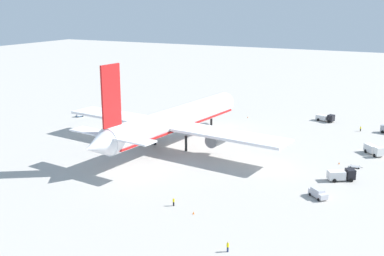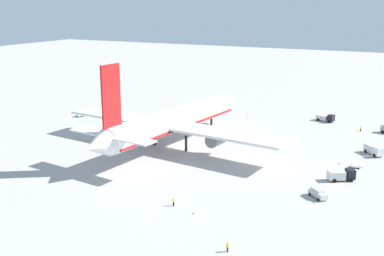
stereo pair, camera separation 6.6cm
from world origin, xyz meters
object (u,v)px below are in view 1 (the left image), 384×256
ground_worker_0 (361,129)px  traffic_cone_4 (118,116)px  airliner (173,121)px  baggage_cart_0 (79,115)px  service_truck_3 (326,118)px  ground_worker_1 (228,247)px  service_truck_0 (341,175)px  service_truck_2 (374,149)px  traffic_cone_2 (248,117)px  service_van (318,193)px  baggage_cart_1 (355,167)px  traffic_cone_0 (194,213)px  ground_worker_2 (174,202)px  traffic_cone_3 (339,163)px

ground_worker_0 → traffic_cone_4: bearing=103.0°
airliner → baggage_cart_0: size_ratio=23.03×
service_truck_3 → ground_worker_1: size_ratio=3.69×
ground_worker_0 → ground_worker_1: (-88.23, 8.42, 0.07)m
service_truck_0 → service_truck_2: (23.58, -4.25, 0.00)m
service_truck_0 → service_truck_3: 56.99m
airliner → baggage_cart_0: airliner is taller
airliner → traffic_cone_2: 42.97m
airliner → ground_worker_0: airliner is taller
service_van → traffic_cone_4: service_van is taller
baggage_cart_1 → traffic_cone_2: bearing=48.3°
traffic_cone_4 → service_truck_0: bearing=-109.1°
traffic_cone_0 → traffic_cone_2: 80.88m
service_truck_3 → ground_worker_2: size_ratio=3.79×
baggage_cart_1 → traffic_cone_3: traffic_cone_3 is taller
service_truck_3 → traffic_cone_2: 26.51m
ground_worker_0 → airliner: bearing=132.5°
ground_worker_0 → service_truck_2: bearing=-164.4°
baggage_cart_1 → traffic_cone_4: size_ratio=5.73×
traffic_cone_0 → traffic_cone_3: bearing=-24.7°
service_van → traffic_cone_3: 23.80m
traffic_cone_2 → airliner: bearing=170.9°
service_truck_2 → service_van: service_truck_2 is taller
baggage_cart_0 → baggage_cart_1: 96.51m
service_truck_3 → ground_worker_0: bearing=-122.7°
baggage_cart_0 → traffic_cone_2: (25.48, -53.99, -0.53)m
service_truck_2 → ground_worker_1: 66.54m
service_truck_0 → ground_worker_2: (-29.43, 27.32, -0.55)m
service_truck_2 → ground_worker_0: size_ratio=3.69×
service_truck_3 → traffic_cone_4: size_ratio=11.84×
ground_worker_2 → ground_worker_0: bearing=-18.2°
service_truck_0 → service_van: (-12.26, 2.54, -0.39)m
traffic_cone_0 → airliner: bearing=34.0°
traffic_cone_0 → traffic_cone_3: size_ratio=1.00×
baggage_cart_0 → traffic_cone_2: bearing=-64.7°
service_van → baggage_cart_1: (22.76, -4.03, -0.77)m
ground_worker_0 → ground_worker_2: (-76.40, 25.05, 0.04)m
traffic_cone_0 → service_truck_2: bearing=-25.7°
baggage_cart_0 → traffic_cone_3: bearing=-96.7°
service_truck_3 → service_truck_0: bearing=-164.9°
airliner → traffic_cone_0: bearing=-146.0°
service_truck_3 → ground_worker_2: (-84.45, 12.49, -0.44)m
ground_worker_1 → traffic_cone_0: ground_worker_1 is taller
service_truck_0 → traffic_cone_2: 62.49m
ground_worker_2 → traffic_cone_4: 79.89m
service_truck_0 → airliner: bearing=82.8°
baggage_cart_0 → ground_worker_2: bearing=-127.7°
traffic_cone_3 → traffic_cone_4: 81.59m
baggage_cart_1 → traffic_cone_4: 85.69m
service_truck_2 → traffic_cone_3: size_ratio=11.04×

